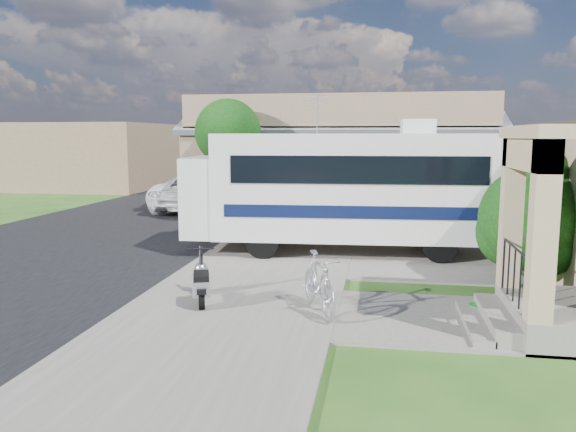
% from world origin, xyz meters
% --- Properties ---
extents(ground, '(120.00, 120.00, 0.00)m').
position_xyz_m(ground, '(0.00, 0.00, 0.00)').
color(ground, '#1F4412').
extents(street_slab, '(9.00, 80.00, 0.02)m').
position_xyz_m(street_slab, '(-7.50, 10.00, 0.01)').
color(street_slab, black).
rests_on(street_slab, ground).
extents(sidewalk_slab, '(4.00, 80.00, 0.06)m').
position_xyz_m(sidewalk_slab, '(-1.00, 10.00, 0.03)').
color(sidewalk_slab, '#605D56').
rests_on(sidewalk_slab, ground).
extents(driveway_slab, '(7.00, 6.00, 0.05)m').
position_xyz_m(driveway_slab, '(1.50, 4.50, 0.03)').
color(driveway_slab, '#605D56').
rests_on(driveway_slab, ground).
extents(walk_slab, '(4.00, 3.00, 0.05)m').
position_xyz_m(walk_slab, '(3.00, -1.00, 0.03)').
color(walk_slab, '#605D56').
rests_on(walk_slab, ground).
extents(warehouse, '(12.50, 8.40, 5.04)m').
position_xyz_m(warehouse, '(0.00, 13.97, 1.99)').
color(warehouse, brown).
rests_on(warehouse, ground).
extents(distant_bldg_far, '(10.00, 8.00, 4.00)m').
position_xyz_m(distant_bldg_far, '(-17.00, 22.00, 2.00)').
color(distant_bldg_far, brown).
rests_on(distant_bldg_far, ground).
extents(distant_bldg_near, '(8.00, 7.00, 3.20)m').
position_xyz_m(distant_bldg_near, '(-15.00, 34.00, 1.60)').
color(distant_bldg_near, brown).
rests_on(distant_bldg_near, ground).
extents(street_tree_a, '(2.44, 2.40, 4.58)m').
position_xyz_m(street_tree_a, '(-3.70, 9.05, 3.25)').
color(street_tree_a, '#2F1F14').
rests_on(street_tree_a, ground).
extents(street_tree_b, '(2.44, 2.40, 4.73)m').
position_xyz_m(street_tree_b, '(-3.70, 19.05, 3.39)').
color(street_tree_b, '#2F1F14').
rests_on(street_tree_b, ground).
extents(street_tree_c, '(2.44, 2.40, 4.42)m').
position_xyz_m(street_tree_c, '(-3.70, 28.05, 3.10)').
color(street_tree_c, '#2F1F14').
rests_on(street_tree_c, ground).
extents(motorhome, '(8.58, 3.15, 4.32)m').
position_xyz_m(motorhome, '(0.72, 4.59, 1.86)').
color(motorhome, silver).
rests_on(motorhome, ground).
extents(shrub, '(2.50, 2.39, 3.07)m').
position_xyz_m(shrub, '(5.03, 1.81, 1.57)').
color(shrub, '#2F1F14').
rests_on(shrub, ground).
extents(scooter, '(0.75, 1.46, 0.99)m').
position_xyz_m(scooter, '(-1.62, -0.85, 0.45)').
color(scooter, black).
rests_on(scooter, ground).
extents(bicycle, '(1.19, 1.86, 1.08)m').
position_xyz_m(bicycle, '(0.66, -1.04, 0.54)').
color(bicycle, '#ABA9B1').
rests_on(bicycle, ground).
extents(pickup_truck, '(3.80, 6.47, 1.69)m').
position_xyz_m(pickup_truck, '(-5.76, 12.67, 0.85)').
color(pickup_truck, white).
rests_on(pickup_truck, ground).
extents(van, '(2.75, 6.66, 1.93)m').
position_xyz_m(van, '(-6.47, 19.69, 0.96)').
color(van, white).
rests_on(van, ground).
extents(garden_hose, '(0.37, 0.37, 0.17)m').
position_xyz_m(garden_hose, '(3.55, -0.54, 0.08)').
color(garden_hose, '#16701F').
rests_on(garden_hose, ground).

